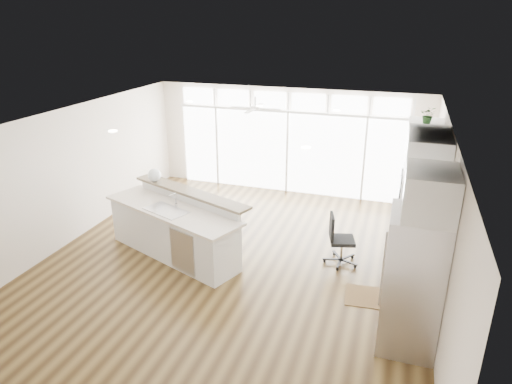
% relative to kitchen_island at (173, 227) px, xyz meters
% --- Properties ---
extents(floor, '(7.00, 8.00, 0.02)m').
position_rel_kitchen_island_xyz_m(floor, '(1.21, 0.09, -0.61)').
color(floor, '#3A2812').
rests_on(floor, ground).
extents(ceiling, '(7.00, 8.00, 0.02)m').
position_rel_kitchen_island_xyz_m(ceiling, '(1.21, 0.09, 2.10)').
color(ceiling, white).
rests_on(ceiling, wall_back).
extents(wall_back, '(7.00, 0.04, 2.70)m').
position_rel_kitchen_island_xyz_m(wall_back, '(1.21, 4.09, 0.75)').
color(wall_back, silver).
rests_on(wall_back, floor).
extents(wall_front, '(7.00, 0.04, 2.70)m').
position_rel_kitchen_island_xyz_m(wall_front, '(1.21, -3.91, 0.75)').
color(wall_front, silver).
rests_on(wall_front, floor).
extents(wall_left, '(0.04, 8.00, 2.70)m').
position_rel_kitchen_island_xyz_m(wall_left, '(-2.29, 0.09, 0.75)').
color(wall_left, silver).
rests_on(wall_left, floor).
extents(wall_right, '(0.04, 8.00, 2.70)m').
position_rel_kitchen_island_xyz_m(wall_right, '(4.71, 0.09, 0.75)').
color(wall_right, silver).
rests_on(wall_right, floor).
extents(glass_wall, '(5.80, 0.06, 2.08)m').
position_rel_kitchen_island_xyz_m(glass_wall, '(1.21, 4.03, 0.45)').
color(glass_wall, white).
rests_on(glass_wall, wall_back).
extents(transom_row, '(5.90, 0.06, 0.40)m').
position_rel_kitchen_island_xyz_m(transom_row, '(1.21, 4.03, 1.78)').
color(transom_row, white).
rests_on(transom_row, wall_back).
extents(desk_window, '(0.04, 0.85, 0.85)m').
position_rel_kitchen_island_xyz_m(desk_window, '(4.67, 0.39, 0.95)').
color(desk_window, white).
rests_on(desk_window, wall_right).
extents(ceiling_fan, '(1.16, 1.16, 0.32)m').
position_rel_kitchen_island_xyz_m(ceiling_fan, '(0.71, 2.89, 1.88)').
color(ceiling_fan, silver).
rests_on(ceiling_fan, ceiling).
extents(recessed_lights, '(3.40, 3.00, 0.02)m').
position_rel_kitchen_island_xyz_m(recessed_lights, '(1.21, 0.29, 2.08)').
color(recessed_lights, white).
rests_on(recessed_lights, ceiling).
extents(oven_cabinet, '(0.64, 1.20, 2.50)m').
position_rel_kitchen_island_xyz_m(oven_cabinet, '(4.38, 1.89, 0.65)').
color(oven_cabinet, white).
rests_on(oven_cabinet, floor).
extents(desk_nook, '(0.72, 1.30, 0.76)m').
position_rel_kitchen_island_xyz_m(desk_nook, '(4.34, 0.39, -0.22)').
color(desk_nook, white).
rests_on(desk_nook, floor).
extents(upper_cabinets, '(0.64, 1.30, 0.64)m').
position_rel_kitchen_island_xyz_m(upper_cabinets, '(4.38, 0.39, 1.75)').
color(upper_cabinets, white).
rests_on(upper_cabinets, wall_right).
extents(refrigerator, '(0.76, 0.90, 2.00)m').
position_rel_kitchen_island_xyz_m(refrigerator, '(4.32, -1.26, 0.40)').
color(refrigerator, silver).
rests_on(refrigerator, floor).
extents(fridge_cabinet, '(0.64, 0.90, 0.60)m').
position_rel_kitchen_island_xyz_m(fridge_cabinet, '(4.38, -1.26, 1.70)').
color(fridge_cabinet, white).
rests_on(fridge_cabinet, wall_right).
extents(framed_photos, '(0.06, 0.22, 0.80)m').
position_rel_kitchen_island_xyz_m(framed_photos, '(4.67, 1.01, 0.80)').
color(framed_photos, black).
rests_on(framed_photos, wall_right).
extents(kitchen_island, '(3.21, 2.15, 1.19)m').
position_rel_kitchen_island_xyz_m(kitchen_island, '(0.00, 0.00, 0.00)').
color(kitchen_island, white).
rests_on(kitchen_island, floor).
extents(rug, '(0.94, 0.71, 0.01)m').
position_rel_kitchen_island_xyz_m(rug, '(3.80, -0.29, -0.59)').
color(rug, '#3B2613').
rests_on(rug, floor).
extents(office_chair, '(0.61, 0.58, 0.97)m').
position_rel_kitchen_island_xyz_m(office_chair, '(3.13, 0.69, -0.11)').
color(office_chair, black).
rests_on(office_chair, floor).
extents(fishbowl, '(0.34, 0.34, 0.26)m').
position_rel_kitchen_island_xyz_m(fishbowl, '(-0.74, 0.72, 0.73)').
color(fishbowl, white).
rests_on(fishbowl, kitchen_island).
extents(monitor, '(0.17, 0.50, 0.41)m').
position_rel_kitchen_island_xyz_m(monitor, '(4.26, 0.39, 0.37)').
color(monitor, black).
rests_on(monitor, desk_nook).
extents(keyboard, '(0.16, 0.35, 0.02)m').
position_rel_kitchen_island_xyz_m(keyboard, '(4.09, 0.39, 0.17)').
color(keyboard, silver).
rests_on(keyboard, desk_nook).
extents(potted_plant, '(0.31, 0.34, 0.24)m').
position_rel_kitchen_island_xyz_m(potted_plant, '(4.38, 1.89, 2.03)').
color(potted_plant, '#275122').
rests_on(potted_plant, oven_cabinet).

